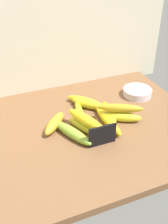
{
  "coord_description": "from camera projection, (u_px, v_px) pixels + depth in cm",
  "views": [
    {
      "loc": [
        -29.67,
        -84.52,
        70.85
      ],
      "look_at": [
        6.65,
        3.67,
        8.0
      ],
      "focal_mm": 44.34,
      "sensor_mm": 36.0,
      "label": 1
    }
  ],
  "objects": [
    {
      "name": "counter_top",
      "position": [
        72.0,
        133.0,
        1.13
      ],
      "size": [
        110.0,
        76.0,
        3.0
      ],
      "primitive_type": "cube",
      "color": "brown",
      "rests_on": "ground"
    },
    {
      "name": "back_wall",
      "position": [
        41.0,
        25.0,
        1.25
      ],
      "size": [
        130.0,
        2.0,
        70.0
      ],
      "primitive_type": "cube",
      "color": "beige",
      "rests_on": "ground"
    },
    {
      "name": "chalkboard_sign",
      "position": [
        102.0,
        136.0,
        1.03
      ],
      "size": [
        11.0,
        1.8,
        8.4
      ],
      "color": "black",
      "rests_on": "counter_top"
    },
    {
      "name": "fruit_bowl",
      "position": [
        137.0,
        92.0,
        1.35
      ],
      "size": [
        13.83,
        13.83,
        3.54
      ],
      "primitive_type": "cylinder",
      "color": "silver",
      "rests_on": "counter_top"
    },
    {
      "name": "banana_0",
      "position": [
        121.0,
        117.0,
        1.17
      ],
      "size": [
        17.02,
        12.93,
        4.26
      ],
      "primitive_type": "ellipsoid",
      "rotation": [
        0.0,
        0.0,
        5.72
      ],
      "color": "gold",
      "rests_on": "counter_top"
    },
    {
      "name": "banana_1",
      "position": [
        109.0,
        113.0,
        1.2
      ],
      "size": [
        6.9,
        18.06,
        3.62
      ],
      "primitive_type": "ellipsoid",
      "rotation": [
        0.0,
        0.0,
        4.52
      ],
      "color": "yellow",
      "rests_on": "counter_top"
    },
    {
      "name": "banana_2",
      "position": [
        73.0,
        133.0,
        1.07
      ],
      "size": [
        11.7,
        19.93,
        4.21
      ],
      "primitive_type": "ellipsoid",
      "rotation": [
        0.0,
        0.0,
        5.12
      ],
      "color": "#8AB336",
      "rests_on": "counter_top"
    },
    {
      "name": "banana_3",
      "position": [
        108.0,
        121.0,
        1.14
      ],
      "size": [
        4.05,
        20.68,
        3.7
      ],
      "primitive_type": "ellipsoid",
      "rotation": [
        0.0,
        0.0,
        1.59
      ],
      "color": "yellow",
      "rests_on": "counter_top"
    },
    {
      "name": "banana_4",
      "position": [
        55.0,
        123.0,
        1.12
      ],
      "size": [
        13.91,
        14.86,
        4.35
      ],
      "primitive_type": "ellipsoid",
      "rotation": [
        0.0,
        0.0,
        0.84
      ],
      "color": "gold",
      "rests_on": "counter_top"
    },
    {
      "name": "banana_5",
      "position": [
        84.0,
        101.0,
        1.28
      ],
      "size": [
        14.2,
        15.16,
        3.79
      ],
      "primitive_type": "ellipsoid",
      "rotation": [
        0.0,
        0.0,
        2.3
      ],
      "color": "yellow",
      "rests_on": "counter_top"
    },
    {
      "name": "banana_6",
      "position": [
        88.0,
        104.0,
        1.25
      ],
      "size": [
        14.27,
        14.13,
        4.36
      ],
      "primitive_type": "ellipsoid",
      "rotation": [
        0.0,
        0.0,
        2.36
      ],
      "color": "gold",
      "rests_on": "counter_top"
    },
    {
      "name": "banana_7",
      "position": [
        80.0,
        113.0,
        1.19
      ],
      "size": [
        7.75,
        20.52,
        3.3
      ],
      "primitive_type": "ellipsoid",
      "rotation": [
        0.0,
        0.0,
        1.35
      ],
      "color": "gold",
      "rests_on": "counter_top"
    },
    {
      "name": "banana_8",
      "position": [
        100.0,
        109.0,
        1.22
      ],
      "size": [
        4.93,
        18.83,
        3.25
      ],
      "primitive_type": "ellipsoid",
      "rotation": [
        0.0,
        0.0,
        4.8
      ],
      "color": "gold",
      "rests_on": "counter_top"
    },
    {
      "name": "banana_9",
      "position": [
        83.0,
        127.0,
        1.11
      ],
      "size": [
        9.23,
        15.78,
        3.33
      ],
      "primitive_type": "ellipsoid",
      "rotation": [
        0.0,
        0.0,
        1.97
      ],
      "color": "yellow",
      "rests_on": "counter_top"
    },
    {
      "name": "banana_10",
      "position": [
        86.0,
        120.0,
        1.08
      ],
      "size": [
        11.29,
        20.82,
        4.17
      ],
      "primitive_type": "ellipsoid",
      "rotation": [
        0.0,
        0.0,
        1.94
      ],
      "color": "yellow",
      "rests_on": "banana_9"
    },
    {
      "name": "banana_11",
      "position": [
        120.0,
        108.0,
        1.15
      ],
      "size": [
        18.54,
        12.12,
        3.63
      ],
      "primitive_type": "ellipsoid",
      "rotation": [
        0.0,
        0.0,
        5.8
      ],
      "color": "#AC901E",
      "rests_on": "banana_0"
    }
  ]
}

